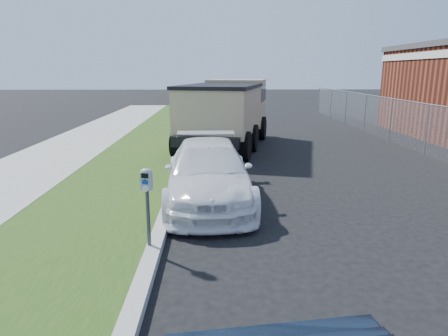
{
  "coord_description": "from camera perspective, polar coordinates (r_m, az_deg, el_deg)",
  "views": [
    {
      "loc": [
        -1.6,
        -6.96,
        2.94
      ],
      "look_at": [
        -1.4,
        1.0,
        1.0
      ],
      "focal_mm": 32.0,
      "sensor_mm": 36.0,
      "label": 1
    }
  ],
  "objects": [
    {
      "name": "ground",
      "position": [
        7.72,
        10.77,
        -8.94
      ],
      "size": [
        120.0,
        120.0,
        0.0
      ],
      "primitive_type": "plane",
      "color": "black",
      "rests_on": "ground"
    },
    {
      "name": "streetside",
      "position": [
        10.21,
        -24.3,
        -3.9
      ],
      "size": [
        6.12,
        50.0,
        0.15
      ],
      "color": "gray",
      "rests_on": "ground"
    },
    {
      "name": "chainlink_fence",
      "position": [
        15.98,
        27.15,
        6.16
      ],
      "size": [
        0.06,
        30.06,
        30.0
      ],
      "color": "slate",
      "rests_on": "ground"
    },
    {
      "name": "parking_meter",
      "position": [
        6.48,
        -10.96,
        -3.22
      ],
      "size": [
        0.2,
        0.15,
        1.32
      ],
      "rotation": [
        0.0,
        0.0,
        -0.2
      ],
      "color": "#3F4247",
      "rests_on": "ground"
    },
    {
      "name": "white_wagon",
      "position": [
        9.17,
        -2.22,
        -0.59
      ],
      "size": [
        2.11,
        4.75,
        1.35
      ],
      "primitive_type": "imported",
      "rotation": [
        0.0,
        0.0,
        0.05
      ],
      "color": "white",
      "rests_on": "ground"
    },
    {
      "name": "dump_truck",
      "position": [
        15.92,
        0.43,
        8.32
      ],
      "size": [
        3.92,
        6.95,
        2.58
      ],
      "rotation": [
        0.0,
        0.0,
        -0.24
      ],
      "color": "black",
      "rests_on": "ground"
    }
  ]
}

